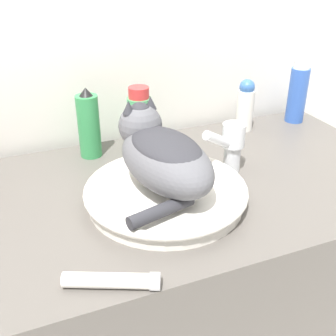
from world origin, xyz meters
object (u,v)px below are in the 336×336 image
Objects in this scene: mouthwash_bottle at (140,119)px; faucet at (231,144)px; cream_tube at (113,281)px; cat at (161,153)px; deodorant_stick at (245,105)px; shampoo_bottle_tall at (298,92)px; spray_bottle_trigger at (89,125)px.

faucet is at bearing -53.84° from mouthwash_bottle.
cat is at bearing 51.96° from cream_tube.
mouthwash_bottle is at bearing -180.00° from deodorant_stick.
cream_tube is at bearing -145.92° from shampoo_bottle_tall.
cat is 0.49m from deodorant_stick.
deodorant_stick is (0.39, 0.29, -0.04)m from cat.
deodorant_stick is (0.18, 0.23, 0.00)m from faucet.
faucet is 0.28m from mouthwash_bottle.
cat is 1.96× the size of deodorant_stick.
deodorant_stick is 0.77m from cream_tube.
faucet is 0.44m from shampoo_bottle_tall.
spray_bottle_trigger reaches higher than deodorant_stick.
shampoo_bottle_tall reaches higher than spray_bottle_trigger.
cat is 0.31m from cream_tube.
deodorant_stick is at bearing -62.97° from cat.
mouthwash_bottle is 0.14m from spray_bottle_trigger.
deodorant_stick reaches higher than cream_tube.
cat is at bearing -70.93° from spray_bottle_trigger.
deodorant_stick is at bearing 0.00° from mouthwash_bottle.
spray_bottle_trigger is (-0.31, 0.23, 0.01)m from faucet.
faucet is 0.84× the size of cream_tube.
spray_bottle_trigger is (-0.10, 0.29, -0.03)m from cat.
cat reaches higher than mouthwash_bottle.
deodorant_stick is (0.35, 0.00, -0.00)m from mouthwash_bottle.
cat is 1.57× the size of shampoo_bottle_tall.
shampoo_bottle_tall reaches higher than mouthwash_bottle.
spray_bottle_trigger is at bearing 180.00° from mouthwash_bottle.
mouthwash_bottle is at bearing -74.06° from faucet.
cat is 0.65m from shampoo_bottle_tall.
faucet is at bearing 36.65° from cream_tube.
deodorant_stick is 0.83× the size of spray_bottle_trigger.
mouthwash_bottle reaches higher than cream_tube.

